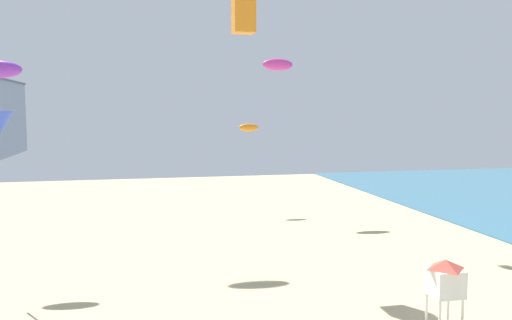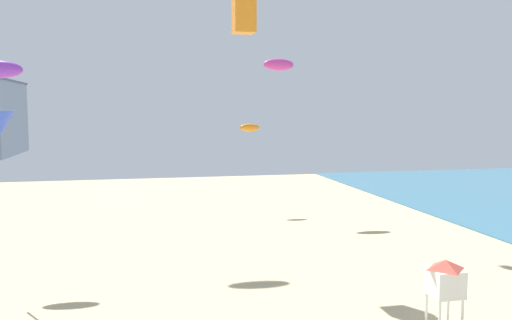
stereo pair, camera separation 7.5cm
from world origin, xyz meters
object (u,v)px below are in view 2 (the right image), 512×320
Objects in this scene: lifeguard_stand at (445,279)px; kite_magenta_parafoil at (279,65)px; kite_orange_box at (244,16)px; kite_orange_parafoil at (250,128)px.

lifeguard_stand is 1.09× the size of kite_magenta_parafoil.
lifeguard_stand is 15.63m from kite_orange_box.
kite_magenta_parafoil is at bearing -42.66° from kite_orange_parafoil.
lifeguard_stand is 1.62× the size of kite_orange_parafoil.
lifeguard_stand is 24.69m from kite_orange_parafoil.
kite_magenta_parafoil is at bearing 111.59° from lifeguard_stand.
lifeguard_stand is at bearing -60.93° from kite_orange_box.
kite_orange_box reaches higher than kite_orange_parafoil.
kite_magenta_parafoil is (-0.37, 22.40, 9.52)m from lifeguard_stand.
kite_magenta_parafoil is 1.38× the size of kite_orange_box.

